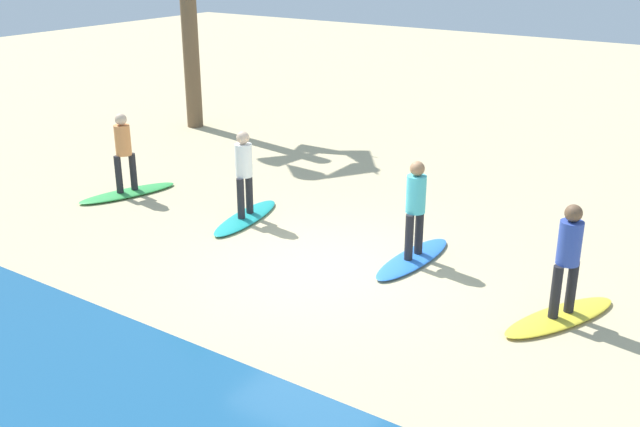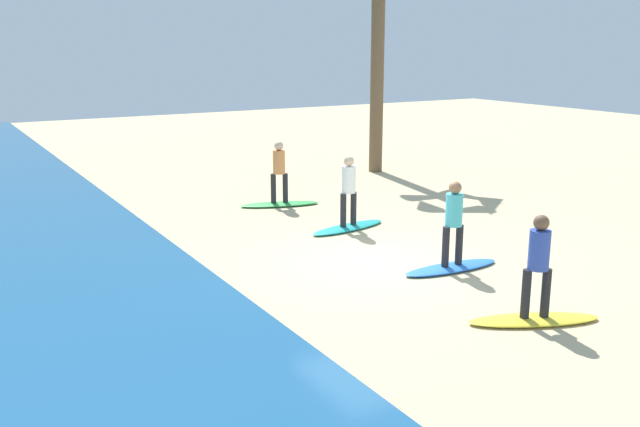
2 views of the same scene
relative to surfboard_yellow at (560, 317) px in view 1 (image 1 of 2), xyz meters
name	(u,v)px [view 1 (image 1 of 2)]	position (x,y,z in m)	size (l,w,h in m)	color
ground_plane	(322,268)	(3.74, 0.47, -0.04)	(60.00, 60.00, 0.00)	#CCB789
surfboard_yellow	(560,317)	(0.00, 0.00, 0.00)	(2.10, 0.56, 0.09)	yellow
surfer_yellow	(568,253)	(0.00, 0.00, 0.99)	(0.32, 0.43, 1.64)	#232328
surfboard_blue	(413,259)	(2.65, -0.61, 0.00)	(2.10, 0.56, 0.09)	blue
surfer_blue	(416,202)	(2.65, -0.61, 0.99)	(0.32, 0.46, 1.64)	#232328
surfboard_teal	(246,218)	(6.16, -0.50, 0.00)	(2.10, 0.56, 0.09)	teal
surfer_teal	(244,168)	(6.16, -0.50, 0.99)	(0.32, 0.46, 1.64)	#232328
surfboard_green	(128,193)	(9.11, -0.21, 0.00)	(2.10, 0.56, 0.09)	green
surfer_green	(123,147)	(9.11, -0.21, 0.99)	(0.32, 0.45, 1.64)	#232328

